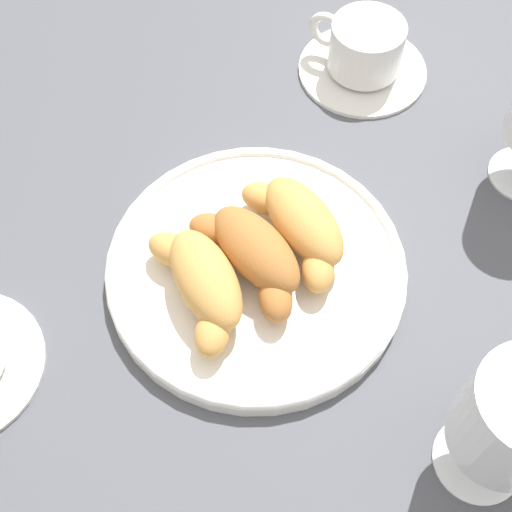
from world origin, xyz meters
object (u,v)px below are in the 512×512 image
(croissant_large, at_px, (301,224))
(croissant_extra, at_px, (202,281))
(croissant_small, at_px, (253,253))
(pastry_plate, at_px, (256,268))
(coffee_cup_near, at_px, (364,52))

(croissant_large, xyz_separation_m, croissant_extra, (-0.01, 0.10, 0.00))
(croissant_small, bearing_deg, pastry_plate, -80.62)
(pastry_plate, bearing_deg, croissant_small, 99.38)
(croissant_large, distance_m, coffee_cup_near, 0.23)
(croissant_large, height_order, croissant_small, same)
(croissant_small, height_order, coffee_cup_near, same)
(croissant_large, xyz_separation_m, coffee_cup_near, (0.16, -0.17, -0.01))
(pastry_plate, bearing_deg, croissant_large, -84.15)
(croissant_extra, relative_size, coffee_cup_near, 1.01)
(croissant_small, relative_size, croissant_extra, 0.99)
(croissant_extra, bearing_deg, pastry_plate, -84.90)
(pastry_plate, relative_size, croissant_large, 1.91)
(croissant_large, relative_size, coffee_cup_near, 1.01)
(croissant_small, distance_m, coffee_cup_near, 0.28)
(pastry_plate, height_order, croissant_extra, croissant_extra)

